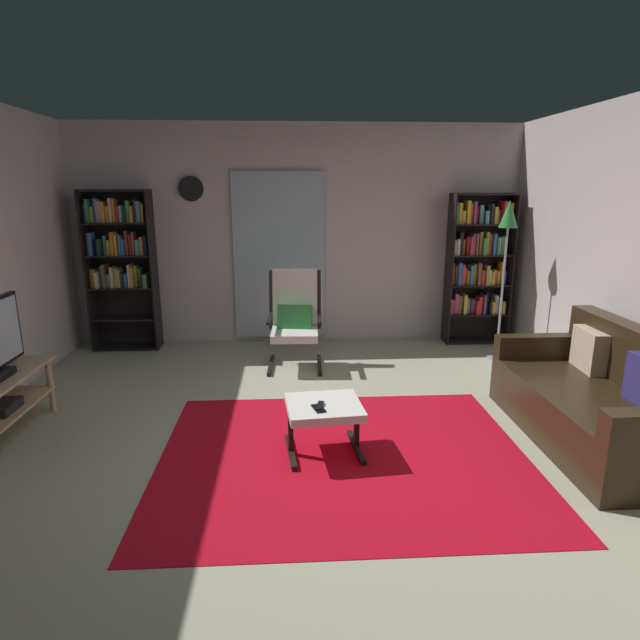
{
  "coord_description": "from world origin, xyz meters",
  "views": [
    {
      "loc": [
        -0.11,
        -3.47,
        1.87
      ],
      "look_at": [
        0.14,
        0.79,
        0.78
      ],
      "focal_mm": 29.26,
      "sensor_mm": 36.0,
      "label": 1
    }
  ],
  "objects_px": {
    "leather_sofa": "(602,402)",
    "floor_lamp_by_shelf": "(508,231)",
    "ottoman": "(324,412)",
    "bookshelf_near_sofa": "(478,263)",
    "lounge_armchair": "(295,316)",
    "wall_clock": "(191,189)",
    "tv_remote": "(320,406)",
    "cell_phone": "(319,408)",
    "bookshelf_near_tv": "(120,259)"
  },
  "relations": [
    {
      "from": "lounge_armchair",
      "to": "ottoman",
      "type": "relative_size",
      "value": 1.81
    },
    {
      "from": "ottoman",
      "to": "tv_remote",
      "type": "xyz_separation_m",
      "value": [
        -0.03,
        -0.06,
        0.08
      ]
    },
    {
      "from": "bookshelf_near_tv",
      "to": "cell_phone",
      "type": "xyz_separation_m",
      "value": [
        2.13,
        -2.78,
        -0.68
      ]
    },
    {
      "from": "leather_sofa",
      "to": "floor_lamp_by_shelf",
      "type": "relative_size",
      "value": 1.01
    },
    {
      "from": "bookshelf_near_tv",
      "to": "tv_remote",
      "type": "distance_m",
      "value": 3.55
    },
    {
      "from": "ottoman",
      "to": "wall_clock",
      "type": "height_order",
      "value": "wall_clock"
    },
    {
      "from": "cell_phone",
      "to": "floor_lamp_by_shelf",
      "type": "bearing_deg",
      "value": 29.0
    },
    {
      "from": "bookshelf_near_sofa",
      "to": "lounge_armchair",
      "type": "relative_size",
      "value": 1.76
    },
    {
      "from": "bookshelf_near_tv",
      "to": "ottoman",
      "type": "bearing_deg",
      "value": -51.09
    },
    {
      "from": "wall_clock",
      "to": "cell_phone",
      "type": "bearing_deg",
      "value": -66.19
    },
    {
      "from": "bookshelf_near_sofa",
      "to": "cell_phone",
      "type": "xyz_separation_m",
      "value": [
        -2.08,
        -2.8,
        -0.59
      ]
    },
    {
      "from": "bookshelf_near_sofa",
      "to": "tv_remote",
      "type": "height_order",
      "value": "bookshelf_near_sofa"
    },
    {
      "from": "wall_clock",
      "to": "bookshelf_near_sofa",
      "type": "bearing_deg",
      "value": -2.84
    },
    {
      "from": "cell_phone",
      "to": "wall_clock",
      "type": "distance_m",
      "value": 3.56
    },
    {
      "from": "bookshelf_near_sofa",
      "to": "cell_phone",
      "type": "distance_m",
      "value": 3.54
    },
    {
      "from": "lounge_armchair",
      "to": "cell_phone",
      "type": "relative_size",
      "value": 7.3
    },
    {
      "from": "leather_sofa",
      "to": "lounge_armchair",
      "type": "bearing_deg",
      "value": 139.84
    },
    {
      "from": "floor_lamp_by_shelf",
      "to": "leather_sofa",
      "type": "bearing_deg",
      "value": -90.18
    },
    {
      "from": "leather_sofa",
      "to": "tv_remote",
      "type": "xyz_separation_m",
      "value": [
        -2.12,
        -0.12,
        0.08
      ]
    },
    {
      "from": "lounge_armchair",
      "to": "tv_remote",
      "type": "height_order",
      "value": "lounge_armchair"
    },
    {
      "from": "bookshelf_near_sofa",
      "to": "lounge_armchair",
      "type": "bearing_deg",
      "value": -161.68
    },
    {
      "from": "bookshelf_near_tv",
      "to": "bookshelf_near_sofa",
      "type": "distance_m",
      "value": 4.21
    },
    {
      "from": "lounge_armchair",
      "to": "ottoman",
      "type": "distance_m",
      "value": 1.99
    },
    {
      "from": "leather_sofa",
      "to": "tv_remote",
      "type": "height_order",
      "value": "leather_sofa"
    },
    {
      "from": "bookshelf_near_sofa",
      "to": "floor_lamp_by_shelf",
      "type": "distance_m",
      "value": 0.79
    },
    {
      "from": "cell_phone",
      "to": "floor_lamp_by_shelf",
      "type": "xyz_separation_m",
      "value": [
        2.14,
        2.15,
        1.03
      ]
    },
    {
      "from": "floor_lamp_by_shelf",
      "to": "cell_phone",
      "type": "bearing_deg",
      "value": -134.89
    },
    {
      "from": "leather_sofa",
      "to": "floor_lamp_by_shelf",
      "type": "bearing_deg",
      "value": 89.82
    },
    {
      "from": "lounge_armchair",
      "to": "wall_clock",
      "type": "relative_size",
      "value": 3.53
    },
    {
      "from": "lounge_armchair",
      "to": "wall_clock",
      "type": "xyz_separation_m",
      "value": [
        -1.17,
        0.9,
        1.32
      ]
    },
    {
      "from": "leather_sofa",
      "to": "wall_clock",
      "type": "bearing_deg",
      "value": 140.72
    },
    {
      "from": "lounge_armchair",
      "to": "ottoman",
      "type": "bearing_deg",
      "value": -84.8
    },
    {
      "from": "cell_phone",
      "to": "bookshelf_near_tv",
      "type": "bearing_deg",
      "value": 111.28
    },
    {
      "from": "floor_lamp_by_shelf",
      "to": "wall_clock",
      "type": "xyz_separation_m",
      "value": [
        -3.45,
        0.82,
        0.43
      ]
    },
    {
      "from": "wall_clock",
      "to": "ottoman",
      "type": "bearing_deg",
      "value": -64.78
    },
    {
      "from": "bookshelf_near_tv",
      "to": "wall_clock",
      "type": "height_order",
      "value": "wall_clock"
    },
    {
      "from": "ottoman",
      "to": "floor_lamp_by_shelf",
      "type": "xyz_separation_m",
      "value": [
        2.09,
        2.05,
        1.1
      ]
    },
    {
      "from": "ottoman",
      "to": "bookshelf_near_sofa",
      "type": "bearing_deg",
      "value": 53.03
    },
    {
      "from": "bookshelf_near_sofa",
      "to": "cell_phone",
      "type": "relative_size",
      "value": 12.86
    },
    {
      "from": "bookshelf_near_tv",
      "to": "ottoman",
      "type": "relative_size",
      "value": 3.27
    },
    {
      "from": "tv_remote",
      "to": "floor_lamp_by_shelf",
      "type": "bearing_deg",
      "value": 57.26
    },
    {
      "from": "bookshelf_near_sofa",
      "to": "wall_clock",
      "type": "bearing_deg",
      "value": 177.16
    },
    {
      "from": "bookshelf_near_sofa",
      "to": "tv_remote",
      "type": "relative_size",
      "value": 12.51
    },
    {
      "from": "ottoman",
      "to": "lounge_armchair",
      "type": "bearing_deg",
      "value": 95.2
    },
    {
      "from": "lounge_armchair",
      "to": "floor_lamp_by_shelf",
      "type": "bearing_deg",
      "value": 1.98
    },
    {
      "from": "bookshelf_near_tv",
      "to": "ottoman",
      "type": "height_order",
      "value": "bookshelf_near_tv"
    },
    {
      "from": "bookshelf_near_sofa",
      "to": "leather_sofa",
      "type": "relative_size",
      "value": 1.03
    },
    {
      "from": "bookshelf_near_tv",
      "to": "tv_remote",
      "type": "xyz_separation_m",
      "value": [
        2.14,
        -2.75,
        -0.68
      ]
    },
    {
      "from": "tv_remote",
      "to": "cell_phone",
      "type": "height_order",
      "value": "tv_remote"
    },
    {
      "from": "bookshelf_near_tv",
      "to": "cell_phone",
      "type": "height_order",
      "value": "bookshelf_near_tv"
    }
  ]
}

